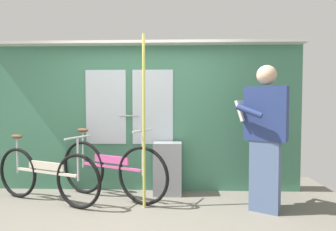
{
  "coord_description": "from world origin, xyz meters",
  "views": [
    {
      "loc": [
        0.52,
        -3.11,
        1.32
      ],
      "look_at": [
        0.39,
        0.62,
        1.15
      ],
      "focal_mm": 30.38,
      "sensor_mm": 36.0,
      "label": 1
    }
  ],
  "objects": [
    {
      "name": "ground_plane",
      "position": [
        0.0,
        0.0,
        -0.02
      ],
      "size": [
        5.66,
        3.88,
        0.04
      ],
      "primitive_type": "cube",
      "color": "#666056"
    },
    {
      "name": "train_door_wall",
      "position": [
        -0.01,
        1.13,
        1.15
      ],
      "size": [
        4.66,
        0.28,
        2.2
      ],
      "color": "#427F60",
      "rests_on": "ground_plane"
    },
    {
      "name": "bicycle_near_door",
      "position": [
        -0.39,
        0.71,
        0.4
      ],
      "size": [
        1.63,
        0.83,
        0.97
      ],
      "rotation": [
        0.0,
        0.0,
        -0.44
      ],
      "color": "black",
      "rests_on": "ground_plane"
    },
    {
      "name": "bicycle_leaning_behind",
      "position": [
        -1.21,
        0.52,
        0.37
      ],
      "size": [
        1.65,
        0.74,
        0.9
      ],
      "rotation": [
        0.0,
        0.0,
        -0.37
      ],
      "color": "black",
      "rests_on": "ground_plane"
    },
    {
      "name": "passenger_reading_newspaper",
      "position": [
        1.57,
        0.33,
        0.93
      ],
      "size": [
        0.64,
        0.59,
        1.76
      ],
      "rotation": [
        0.0,
        0.0,
        2.63
      ],
      "color": "slate",
      "rests_on": "ground_plane"
    },
    {
      "name": "trash_bin_by_wall",
      "position": [
        0.38,
        0.92,
        0.37
      ],
      "size": [
        0.4,
        0.28,
        0.75
      ],
      "primitive_type": "cube",
      "color": "gray",
      "rests_on": "ground_plane"
    },
    {
      "name": "handrail_pole",
      "position": [
        0.1,
        0.39,
        1.08
      ],
      "size": [
        0.04,
        0.04,
        2.16
      ],
      "primitive_type": "cylinder",
      "color": "#C6C14C",
      "rests_on": "ground_plane"
    }
  ]
}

